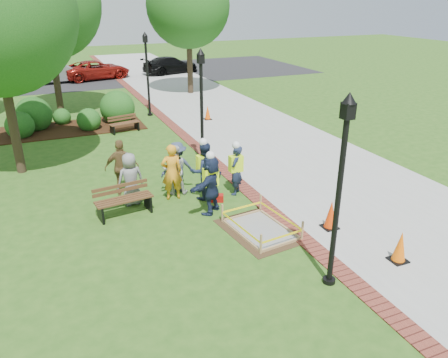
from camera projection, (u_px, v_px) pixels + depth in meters
name	position (u px, v px, depth m)	size (l,w,h in m)	color
ground	(224.00, 232.00, 11.82)	(100.00, 100.00, 0.00)	#285116
sidewalk	(237.00, 122.00, 22.10)	(6.00, 60.00, 0.02)	#9E9E99
brick_edging	(176.00, 129.00, 20.93)	(0.50, 60.00, 0.03)	maroon
mulch_bed	(68.00, 129.00, 20.90)	(7.00, 3.00, 0.05)	#381E0F
parking_lot	(91.00, 76.00, 34.70)	(36.00, 12.00, 0.01)	black
wet_concrete_pad	(261.00, 223.00, 11.77)	(1.97, 2.49, 0.55)	#47331E
bench_near	(125.00, 206.00, 12.62)	(1.70, 0.76, 0.89)	brown
bench_far	(125.00, 127.00, 20.36)	(1.47, 0.77, 0.76)	brown
cone_front	(400.00, 247.00, 10.35)	(0.41, 0.41, 0.81)	black
cone_back	(331.00, 215.00, 11.84)	(0.42, 0.42, 0.82)	black
cone_far	(208.00, 113.00, 22.34)	(0.37, 0.37, 0.73)	black
toolbox	(216.00, 198.00, 13.53)	(0.44, 0.24, 0.22)	#9E110C
lamp_near	(340.00, 180.00, 8.77)	(0.28, 0.28, 4.26)	black
lamp_mid	(202.00, 100.00, 15.55)	(0.28, 0.28, 4.26)	black
lamp_far	(147.00, 68.00, 22.33)	(0.28, 0.28, 4.26)	black
tree_back	(45.00, 3.00, 21.29)	(5.39, 5.39, 8.26)	#3D2D1E
tree_right	(188.00, 6.00, 26.58)	(5.12, 5.12, 7.91)	#3D2D1E
shrub_a	(22.00, 137.00, 19.70)	(1.26, 1.26, 1.26)	#164A15
shrub_b	(36.00, 129.00, 20.84)	(1.69, 1.69, 1.69)	#164A15
shrub_c	(90.00, 130.00, 20.78)	(1.12, 1.12, 1.12)	#164A15
shrub_d	(119.00, 122.00, 22.08)	(1.71, 1.71, 1.71)	#164A15
shrub_e	(63.00, 124.00, 21.69)	(0.85, 0.85, 0.85)	#164A15
casual_person_a	(131.00, 179.00, 13.09)	(0.56, 0.40, 1.63)	gray
casual_person_b	(172.00, 172.00, 13.41)	(0.60, 0.42, 1.78)	orange
casual_person_c	(175.00, 170.00, 13.82)	(0.60, 0.48, 1.62)	silver
casual_person_d	(122.00, 168.00, 13.73)	(0.64, 0.47, 1.81)	brown
casual_person_e	(178.00, 167.00, 13.98)	(0.55, 0.38, 1.66)	#323C57
hivis_worker_a	(211.00, 183.00, 12.54)	(0.66, 0.63, 1.89)	#16243B
hivis_worker_b	(236.00, 168.00, 13.76)	(0.59, 0.61, 1.77)	#1C2B49
hivis_worker_c	(204.00, 169.00, 13.41)	(0.59, 0.39, 1.97)	#151A39
parked_car_b	(60.00, 83.00, 32.04)	(4.79, 2.08, 1.56)	#99999D
parked_car_c	(97.00, 79.00, 33.41)	(4.65, 2.02, 1.52)	#9F1B14
parked_car_d	(171.00, 73.00, 35.85)	(4.50, 1.96, 1.47)	black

